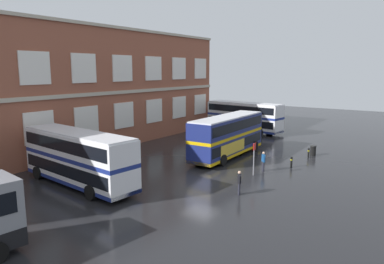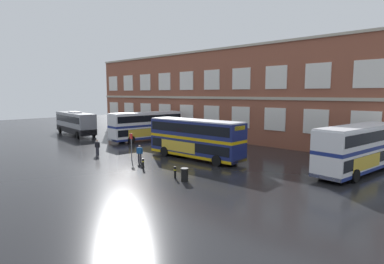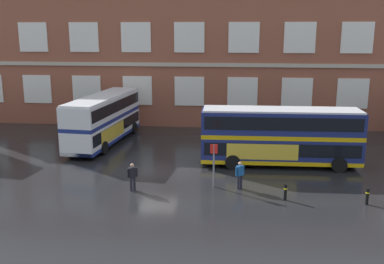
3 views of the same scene
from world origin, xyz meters
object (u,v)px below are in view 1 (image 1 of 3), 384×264
object	(u,v)px
waiting_passenger	(263,161)
station_litter_bin	(313,150)
double_decker_middle	(228,135)
bus_stand_flag	(254,156)
double_decker_far	(244,116)
safety_bollard_east	(309,153)
second_passenger	(239,182)
double_decker_near	(78,157)
safety_bollard_west	(291,162)

from	to	relation	value
waiting_passenger	station_litter_bin	world-z (taller)	waiting_passenger
double_decker_middle	station_litter_bin	bearing A→B (deg)	-52.32
waiting_passenger	bus_stand_flag	world-z (taller)	bus_stand_flag
double_decker_far	safety_bollard_east	distance (m)	15.73
second_passenger	double_decker_near	bearing A→B (deg)	114.67
double_decker_near	safety_bollard_east	distance (m)	21.74
double_decker_middle	safety_bollard_east	distance (m)	8.14
safety_bollard_west	waiting_passenger	bearing A→B (deg)	148.55
double_decker_near	safety_bollard_west	world-z (taller)	double_decker_near
second_passenger	safety_bollard_east	xyz separation A→B (m)	(13.34, -0.79, -0.44)
double_decker_middle	bus_stand_flag	xyz separation A→B (m)	(-4.41, -4.87, -0.51)
double_decker_near	waiting_passenger	world-z (taller)	double_decker_near
safety_bollard_east	waiting_passenger	bearing A→B (deg)	165.81
double_decker_near	safety_bollard_west	xyz separation A→B (m)	(13.90, -11.41, -1.66)
double_decker_middle	waiting_passenger	size ratio (longest dim) A/B	6.50
double_decker_near	station_litter_bin	distance (m)	22.79
double_decker_far	bus_stand_flag	bearing A→B (deg)	-151.41
safety_bollard_west	double_decker_near	bearing A→B (deg)	140.61
bus_stand_flag	safety_bollard_west	distance (m)	4.64
second_passenger	station_litter_bin	distance (m)	14.55
double_decker_middle	safety_bollard_west	bearing A→B (deg)	-92.24
waiting_passenger	safety_bollard_west	distance (m)	3.03
double_decker_near	safety_bollard_west	distance (m)	18.06
waiting_passenger	safety_bollard_east	bearing A→B (deg)	-14.19
double_decker_middle	waiting_passenger	distance (m)	5.90
waiting_passenger	bus_stand_flag	distance (m)	1.74
double_decker_middle	bus_stand_flag	world-z (taller)	double_decker_middle
second_passenger	station_litter_bin	size ratio (longest dim) A/B	1.65
double_decker_near	station_litter_bin	bearing A→B (deg)	-31.01
double_decker_middle	safety_bollard_west	distance (m)	6.81
double_decker_near	second_passenger	world-z (taller)	double_decker_near
double_decker_far	second_passenger	xyz separation A→B (m)	(-23.34, -11.24, -1.22)
second_passenger	station_litter_bin	world-z (taller)	second_passenger
double_decker_far	second_passenger	size ratio (longest dim) A/B	6.61
station_litter_bin	bus_stand_flag	bearing A→B (deg)	168.24
double_decker_middle	safety_bollard_east	bearing A→B (deg)	-58.58
double_decker_far	safety_bollard_west	xyz separation A→B (m)	(-14.41, -11.84, -1.66)
second_passenger	safety_bollard_west	size ratio (longest dim) A/B	1.79
bus_stand_flag	double_decker_near	bearing A→B (deg)	135.19
second_passenger	safety_bollard_west	bearing A→B (deg)	-3.82
double_decker_near	safety_bollard_east	world-z (taller)	double_decker_near
waiting_passenger	station_litter_bin	xyz separation A→B (m)	(8.15, -1.87, -0.41)
double_decker_near	waiting_passenger	bearing A→B (deg)	-40.98
double_decker_far	station_litter_bin	bearing A→B (deg)	-126.00
safety_bollard_west	double_decker_far	bearing A→B (deg)	39.40
double_decker_far	waiting_passenger	world-z (taller)	double_decker_far
safety_bollard_east	bus_stand_flag	bearing A→B (deg)	167.34
double_decker_near	bus_stand_flag	xyz separation A→B (m)	(9.75, -9.69, -0.51)
station_litter_bin	double_decker_near	bearing A→B (deg)	148.99
bus_stand_flag	safety_bollard_east	bearing A→B (deg)	-12.66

